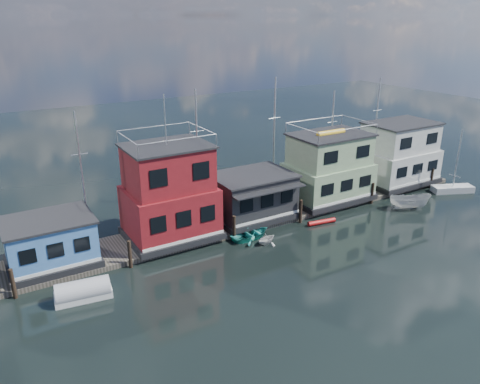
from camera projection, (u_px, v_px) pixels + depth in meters
ground at (345, 276)px, 34.09m from camera, size 160.00×160.00×0.00m
dock at (256, 217)px, 43.67m from camera, size 48.00×5.00×0.40m
houseboat_blue at (50, 242)px, 34.35m from camera, size 6.40×4.90×3.66m
houseboat_red at (169, 194)px, 38.22m from camera, size 7.40×5.90×11.86m
houseboat_dark at (252, 196)px, 42.63m from camera, size 7.40×6.10×4.06m
houseboat_green at (328, 168)px, 46.54m from camera, size 8.40×5.90×7.03m
houseboat_white at (398, 154)px, 51.33m from camera, size 8.40×5.90×6.66m
pilings at (270, 219)px, 40.94m from camera, size 42.28×0.28×2.20m
background_masts at (264, 141)px, 48.87m from camera, size 36.40×0.16×12.00m
motorboat at (410, 202)px, 45.63m from camera, size 4.24×3.33×1.55m
day_sailer at (453, 188)px, 50.21m from camera, size 4.56×3.07×6.85m
tarp_runabout at (83, 292)px, 31.16m from camera, size 3.82×1.93×1.48m
red_kayak at (322, 222)px, 42.53m from camera, size 2.80×0.80×0.41m
dinghy_teal at (251, 234)px, 39.83m from camera, size 3.94×3.00×0.76m
dinghy_white at (266, 239)px, 38.69m from camera, size 2.22×2.02×1.00m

